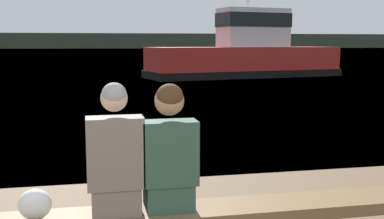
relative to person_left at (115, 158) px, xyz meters
name	(u,v)px	position (x,y,z in m)	size (l,w,h in m)	color
water_surface	(89,49)	(-0.14, 122.39, -0.89)	(240.00, 240.00, 0.00)	#426B8E
far_shoreline	(89,41)	(-0.14, 147.96, 1.36)	(600.00, 12.00, 4.48)	#384233
person_left	(115,158)	(0.00, 0.00, 0.00)	(0.42, 0.35, 1.00)	#70665B
person_right	(169,154)	(0.41, 0.00, 0.01)	(0.42, 0.36, 0.98)	#2D4C3D
shopping_bag	(35,204)	(-0.59, 0.00, -0.32)	(0.24, 0.17, 0.23)	white
tugboat_red	(246,55)	(7.68, 20.03, 0.20)	(10.43, 4.72, 5.56)	red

